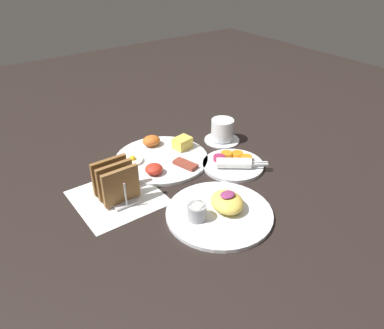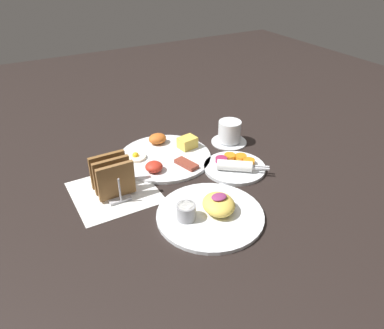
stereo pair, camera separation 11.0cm
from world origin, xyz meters
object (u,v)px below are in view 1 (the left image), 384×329
(plate_breakfast, at_px, (161,157))
(plate_foreground, at_px, (219,210))
(plate_condiments, at_px, (233,163))
(coffee_cup, at_px, (222,131))
(toast_rack, at_px, (116,182))

(plate_breakfast, relative_size, plate_foreground, 1.08)
(plate_breakfast, bearing_deg, plate_condiments, -46.40)
(plate_breakfast, bearing_deg, coffee_cup, -3.41)
(coffee_cup, bearing_deg, toast_rack, -169.09)
(toast_rack, bearing_deg, coffee_cup, 10.91)
(plate_condiments, distance_m, plate_foreground, 0.24)
(plate_condiments, height_order, plate_foreground, plate_foreground)
(plate_foreground, height_order, coffee_cup, coffee_cup)
(plate_condiments, distance_m, toast_rack, 0.37)
(coffee_cup, bearing_deg, plate_condiments, -118.58)
(plate_foreground, bearing_deg, plate_condiments, 40.02)
(plate_condiments, xyz_separation_m, toast_rack, (-0.36, 0.06, 0.04))
(plate_foreground, xyz_separation_m, toast_rack, (-0.18, 0.22, 0.04))
(plate_breakfast, distance_m, toast_rack, 0.23)
(plate_foreground, bearing_deg, coffee_cup, 48.92)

